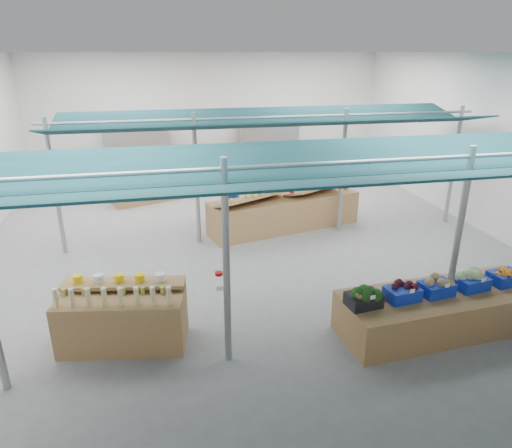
{
  "coord_description": "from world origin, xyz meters",
  "views": [
    {
      "loc": [
        -1.77,
        -9.52,
        4.22
      ],
      "look_at": [
        -0.08,
        -1.6,
        1.15
      ],
      "focal_mm": 32.0,
      "sensor_mm": 36.0,
      "label": 1
    }
  ],
  "objects_px": {
    "veg_counter": "(442,310)",
    "vendor_left": "(230,190)",
    "bottle_shelf": "(124,317)",
    "vendor_right": "(295,186)",
    "fruit_counter": "(284,213)"
  },
  "relations": [
    {
      "from": "bottle_shelf",
      "to": "veg_counter",
      "type": "relative_size",
      "value": 0.59
    },
    {
      "from": "veg_counter",
      "to": "bottle_shelf",
      "type": "bearing_deg",
      "value": 168.33
    },
    {
      "from": "bottle_shelf",
      "to": "vendor_left",
      "type": "height_order",
      "value": "vendor_left"
    },
    {
      "from": "fruit_counter",
      "to": "vendor_left",
      "type": "xyz_separation_m",
      "value": [
        -1.2,
        1.1,
        0.36
      ]
    },
    {
      "from": "vendor_right",
      "to": "veg_counter",
      "type": "bearing_deg",
      "value": 83.12
    },
    {
      "from": "bottle_shelf",
      "to": "vendor_left",
      "type": "distance_m",
      "value": 5.85
    },
    {
      "from": "veg_counter",
      "to": "vendor_left",
      "type": "distance_m",
      "value": 6.48
    },
    {
      "from": "bottle_shelf",
      "to": "veg_counter",
      "type": "bearing_deg",
      "value": 1.94
    },
    {
      "from": "vendor_right",
      "to": "vendor_left",
      "type": "bearing_deg",
      "value": -13.5
    },
    {
      "from": "fruit_counter",
      "to": "vendor_right",
      "type": "bearing_deg",
      "value": 47.89
    },
    {
      "from": "vendor_right",
      "to": "fruit_counter",
      "type": "bearing_deg",
      "value": 47.89
    },
    {
      "from": "fruit_counter",
      "to": "vendor_left",
      "type": "distance_m",
      "value": 1.67
    },
    {
      "from": "bottle_shelf",
      "to": "vendor_right",
      "type": "distance_m",
      "value": 6.81
    },
    {
      "from": "veg_counter",
      "to": "vendor_left",
      "type": "height_order",
      "value": "vendor_left"
    },
    {
      "from": "vendor_right",
      "to": "bottle_shelf",
      "type": "bearing_deg",
      "value": 37.39
    }
  ]
}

